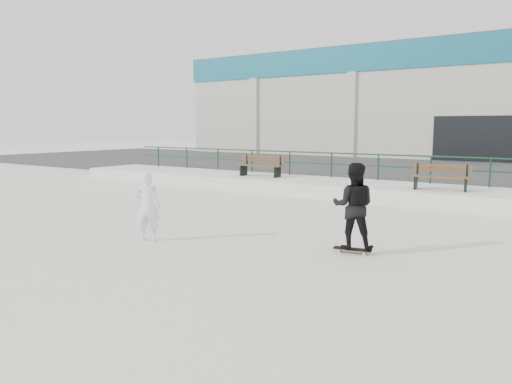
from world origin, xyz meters
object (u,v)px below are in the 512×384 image
Objects in this scene: bench_right at (441,177)px; standing_skater at (354,206)px; bench_left at (261,166)px; skateboard at (352,249)px; seated_skater at (148,207)px.

standing_skater reaches higher than bench_right.
bench_right is at bearing -7.81° from bench_left.
bench_right is 2.40× the size of skateboard.
bench_left is 1.25× the size of seated_skater.
bench_right is at bearing -143.39° from seated_skater.
bench_left is at bearing 169.04° from bench_right.
seated_skater is at bearing -75.85° from bench_left.
seated_skater is (-4.28, -1.62, -0.19)m from standing_skater.
bench_left is at bearing -100.12° from seated_skater.
skateboard is (7.60, -7.89, -0.87)m from bench_left.
bench_right is 7.54m from standing_skater.
skateboard is 4.64m from seated_skater.
standing_skater reaches higher than skateboard.
standing_skater is at bearing 171.30° from seated_skater.
bench_right reaches higher than skateboard.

